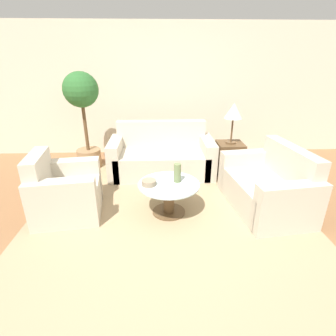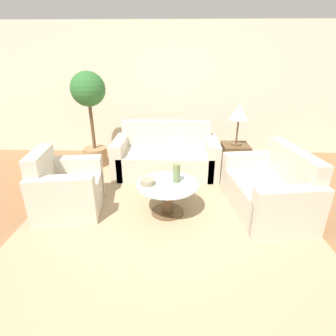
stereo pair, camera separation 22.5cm
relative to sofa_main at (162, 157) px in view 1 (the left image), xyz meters
The scene contains 12 objects.
ground_plane 1.96m from the sofa_main, 88.76° to the right, with size 14.00×14.00×0.00m, color #8E603D.
wall_back 1.53m from the sofa_main, 87.92° to the left, with size 10.00×0.06×2.60m.
rug 1.41m from the sofa_main, 87.20° to the right, with size 3.67×3.60×0.01m.
sofa_main is the anchor object (origin of this frame).
armchair 1.87m from the sofa_main, 135.07° to the right, with size 0.92×0.97×0.85m.
loveseat 1.94m from the sofa_main, 41.25° to the right, with size 1.00×1.43×0.87m.
coffee_table 1.38m from the sofa_main, 87.20° to the right, with size 0.81×0.81×0.43m.
side_table 1.22m from the sofa_main, ahead, with size 0.45×0.45×0.55m.
table_lamp 1.46m from the sofa_main, ahead, with size 0.30×0.30×0.69m.
potted_plant 1.64m from the sofa_main, 168.31° to the left, with size 0.61×0.61×1.74m.
vase 1.36m from the sofa_main, 82.15° to the right, with size 0.09×0.09×0.25m.
bowl 1.43m from the sofa_main, 97.64° to the right, with size 0.18×0.18×0.07m.
Camera 1 is at (-0.11, -2.49, 1.95)m, focal length 28.00 mm.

